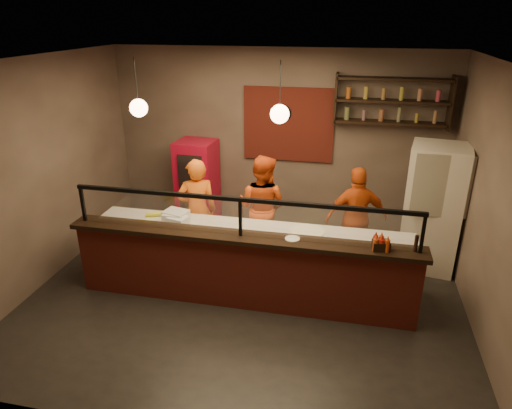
% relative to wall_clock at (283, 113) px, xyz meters
% --- Properties ---
extents(floor, '(6.00, 6.00, 0.00)m').
position_rel_wall_clock_xyz_m(floor, '(-0.10, -2.46, -2.10)').
color(floor, black).
rests_on(floor, ground).
extents(ceiling, '(6.00, 6.00, 0.00)m').
position_rel_wall_clock_xyz_m(ceiling, '(-0.10, -2.46, 1.10)').
color(ceiling, '#3C342E').
rests_on(ceiling, wall_back).
extents(wall_back, '(6.00, 0.00, 6.00)m').
position_rel_wall_clock_xyz_m(wall_back, '(-0.10, 0.04, -0.50)').
color(wall_back, '#745F55').
rests_on(wall_back, floor).
extents(wall_left, '(0.00, 5.00, 5.00)m').
position_rel_wall_clock_xyz_m(wall_left, '(-3.10, -2.46, -0.50)').
color(wall_left, '#745F55').
rests_on(wall_left, floor).
extents(wall_right, '(0.00, 5.00, 5.00)m').
position_rel_wall_clock_xyz_m(wall_right, '(2.90, -2.46, -0.50)').
color(wall_right, '#745F55').
rests_on(wall_right, floor).
extents(wall_front, '(6.00, 0.00, 6.00)m').
position_rel_wall_clock_xyz_m(wall_front, '(-0.10, -4.96, -0.50)').
color(wall_front, '#745F55').
rests_on(wall_front, floor).
extents(brick_patch, '(1.60, 0.04, 1.30)m').
position_rel_wall_clock_xyz_m(brick_patch, '(0.10, 0.01, -0.20)').
color(brick_patch, maroon).
rests_on(brick_patch, wall_back).
extents(service_counter, '(4.60, 0.25, 1.00)m').
position_rel_wall_clock_xyz_m(service_counter, '(-0.10, -2.76, -1.60)').
color(service_counter, maroon).
rests_on(service_counter, floor).
extents(counter_ledge, '(4.70, 0.37, 0.06)m').
position_rel_wall_clock_xyz_m(counter_ledge, '(-0.10, -2.76, -1.07)').
color(counter_ledge, black).
rests_on(counter_ledge, service_counter).
extents(worktop_cabinet, '(4.60, 0.75, 0.85)m').
position_rel_wall_clock_xyz_m(worktop_cabinet, '(-0.10, -2.26, -1.68)').
color(worktop_cabinet, gray).
rests_on(worktop_cabinet, floor).
extents(worktop, '(4.60, 0.75, 0.05)m').
position_rel_wall_clock_xyz_m(worktop, '(-0.10, -2.26, -1.23)').
color(worktop, silver).
rests_on(worktop, worktop_cabinet).
extents(sneeze_guard, '(4.50, 0.05, 0.52)m').
position_rel_wall_clock_xyz_m(sneeze_guard, '(-0.10, -2.76, -0.73)').
color(sneeze_guard, white).
rests_on(sneeze_guard, counter_ledge).
extents(wall_shelving, '(1.84, 0.28, 0.85)m').
position_rel_wall_clock_xyz_m(wall_shelving, '(1.80, -0.14, 0.30)').
color(wall_shelving, black).
rests_on(wall_shelving, wall_back).
extents(wall_clock, '(0.30, 0.04, 0.30)m').
position_rel_wall_clock_xyz_m(wall_clock, '(0.00, 0.00, 0.00)').
color(wall_clock, black).
rests_on(wall_clock, wall_back).
extents(pendant_left, '(0.24, 0.24, 0.77)m').
position_rel_wall_clock_xyz_m(pendant_left, '(-1.60, -2.26, 0.45)').
color(pendant_left, black).
rests_on(pendant_left, ceiling).
extents(pendant_right, '(0.24, 0.24, 0.77)m').
position_rel_wall_clock_xyz_m(pendant_right, '(0.30, -2.26, 0.45)').
color(pendant_right, black).
rests_on(pendant_right, ceiling).
extents(cook_left, '(0.73, 0.62, 1.70)m').
position_rel_wall_clock_xyz_m(cook_left, '(-1.07, -1.66, -1.25)').
color(cook_left, orange).
rests_on(cook_left, floor).
extents(cook_mid, '(0.99, 0.86, 1.72)m').
position_rel_wall_clock_xyz_m(cook_mid, '(-0.10, -1.34, -1.24)').
color(cook_mid, '#D84A14').
rests_on(cook_mid, floor).
extents(cook_right, '(1.02, 0.63, 1.62)m').
position_rel_wall_clock_xyz_m(cook_right, '(1.38, -1.33, -1.29)').
color(cook_right, '#CD4B13').
rests_on(cook_right, floor).
extents(fridge, '(0.93, 0.89, 1.96)m').
position_rel_wall_clock_xyz_m(fridge, '(2.50, -1.10, -1.12)').
color(fridge, beige).
rests_on(fridge, floor).
extents(red_cooler, '(0.73, 0.67, 1.60)m').
position_rel_wall_clock_xyz_m(red_cooler, '(-1.53, -0.31, -1.30)').
color(red_cooler, '#B10B29').
rests_on(red_cooler, floor).
extents(pizza_dough, '(0.49, 0.49, 0.01)m').
position_rel_wall_clock_xyz_m(pizza_dough, '(0.71, -2.14, -1.19)').
color(pizza_dough, white).
rests_on(pizza_dough, worktop).
extents(prep_tub_a, '(0.31, 0.26, 0.15)m').
position_rel_wall_clock_xyz_m(prep_tub_a, '(-1.22, -2.24, -1.12)').
color(prep_tub_a, silver).
rests_on(prep_tub_a, worktop).
extents(prep_tub_b, '(0.38, 0.33, 0.16)m').
position_rel_wall_clock_xyz_m(prep_tub_b, '(-1.21, -2.20, -1.12)').
color(prep_tub_b, silver).
rests_on(prep_tub_b, worktop).
extents(prep_tub_c, '(0.31, 0.28, 0.13)m').
position_rel_wall_clock_xyz_m(prep_tub_c, '(-1.13, -2.33, -1.13)').
color(prep_tub_c, silver).
rests_on(prep_tub_c, worktop).
extents(rolling_pin, '(0.39, 0.19, 0.07)m').
position_rel_wall_clock_xyz_m(rolling_pin, '(-1.53, -2.09, -1.17)').
color(rolling_pin, yellow).
rests_on(rolling_pin, worktop).
extents(condiment_caddy, '(0.22, 0.19, 0.11)m').
position_rel_wall_clock_xyz_m(condiment_caddy, '(1.66, -2.78, -0.98)').
color(condiment_caddy, black).
rests_on(condiment_caddy, counter_ledge).
extents(pepper_mill, '(0.06, 0.06, 0.21)m').
position_rel_wall_clock_xyz_m(pepper_mill, '(2.06, -2.73, -0.93)').
color(pepper_mill, black).
rests_on(pepper_mill, counter_ledge).
extents(small_plate, '(0.22, 0.22, 0.01)m').
position_rel_wall_clock_xyz_m(small_plate, '(0.57, -2.73, -1.03)').
color(small_plate, silver).
rests_on(small_plate, counter_ledge).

